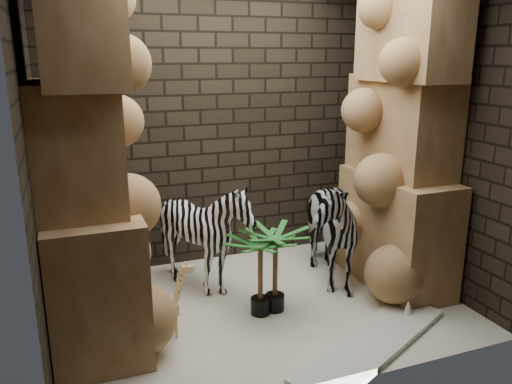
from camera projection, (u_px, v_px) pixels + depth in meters
name	position (u px, v px, depth m)	size (l,w,h in m)	color
floor	(260.00, 306.00, 4.60)	(3.50, 3.50, 0.00)	beige
wall_back	(217.00, 124.00, 5.33)	(3.50, 3.50, 0.00)	black
wall_front	(336.00, 175.00, 3.08)	(3.50, 3.50, 0.00)	black
wall_left	(32.00, 158.00, 3.60)	(3.00, 3.00, 0.00)	black
wall_right	(432.00, 132.00, 4.81)	(3.00, 3.00, 0.00)	black
rock_pillar_left	(84.00, 154.00, 3.72)	(0.68, 1.30, 3.00)	tan
rock_pillar_right	(403.00, 134.00, 4.70)	(0.58, 1.25, 3.00)	tan
zebra_right	(322.00, 217.00, 4.98)	(0.61, 1.13, 1.34)	white
zebra_left	(205.00, 241.00, 4.79)	(0.90, 1.11, 1.01)	white
giraffe_toy	(164.00, 304.00, 3.98)	(0.33, 0.11, 0.63)	#F6DA93
palm_front	(275.00, 270.00, 4.43)	(0.36, 0.36, 0.77)	#12561C
palm_back	(260.00, 276.00, 4.37)	(0.36, 0.36, 0.72)	#12561C
surfboard	(373.00, 344.00, 3.95)	(1.69, 0.41, 0.05)	silver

